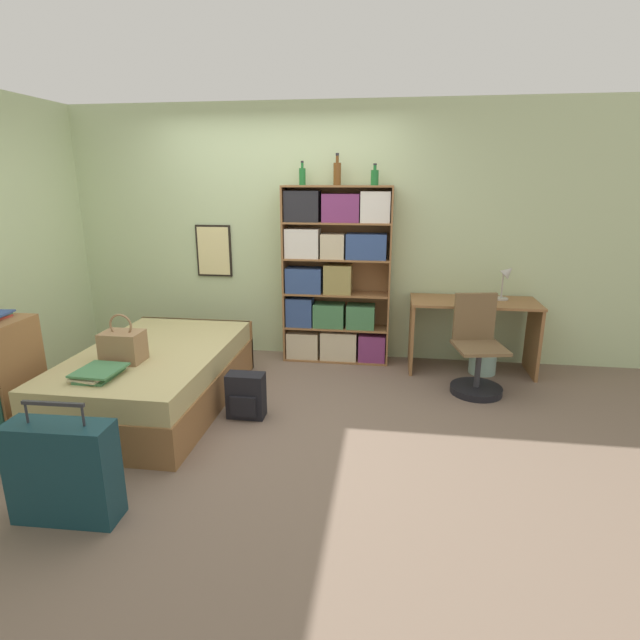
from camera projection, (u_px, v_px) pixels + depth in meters
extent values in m
plane|color=#756051|center=(246.00, 410.00, 4.17)|extent=(14.00, 14.00, 0.00)
cube|color=beige|center=(281.00, 234.00, 5.24)|extent=(10.00, 0.06, 2.60)
cube|color=black|center=(214.00, 251.00, 5.35)|extent=(0.38, 0.02, 0.55)
cube|color=beige|center=(214.00, 251.00, 5.34)|extent=(0.34, 0.01, 0.51)
cube|color=olive|center=(157.00, 387.00, 4.23)|extent=(1.15, 1.92, 0.31)
cube|color=tan|center=(154.00, 360.00, 4.16)|extent=(1.12, 1.89, 0.18)
cube|color=olive|center=(198.00, 342.00, 5.10)|extent=(1.15, 0.04, 0.49)
cube|color=#93704C|center=(123.00, 347.00, 3.84)|extent=(0.30, 0.22, 0.24)
torus|color=#93704C|center=(121.00, 325.00, 3.80)|extent=(0.18, 0.02, 0.18)
cube|color=#427A4C|center=(100.00, 375.00, 3.57)|extent=(0.23, 0.34, 0.02)
cube|color=beige|center=(98.00, 373.00, 3.57)|extent=(0.27, 0.38, 0.02)
cube|color=beige|center=(99.00, 372.00, 3.55)|extent=(0.27, 0.31, 0.01)
cube|color=#427A4C|center=(99.00, 370.00, 3.55)|extent=(0.31, 0.34, 0.02)
cube|color=#143842|center=(64.00, 472.00, 2.76)|extent=(0.59, 0.22, 0.59)
cylinder|color=#2D2D33|center=(26.00, 412.00, 2.68)|extent=(0.01, 0.01, 0.12)
cylinder|color=#2D2D33|center=(83.00, 416.00, 2.65)|extent=(0.01, 0.01, 0.12)
cube|color=#2D2D33|center=(53.00, 404.00, 2.65)|extent=(0.35, 0.03, 0.02)
cube|color=olive|center=(285.00, 275.00, 5.16)|extent=(0.02, 0.28, 1.80)
cube|color=olive|center=(390.00, 278.00, 5.01)|extent=(0.02, 0.28, 1.80)
cube|color=olive|center=(338.00, 274.00, 5.22)|extent=(1.09, 0.01, 1.80)
cube|color=olive|center=(336.00, 358.00, 5.33)|extent=(1.05, 0.28, 0.02)
cube|color=olive|center=(336.00, 327.00, 5.23)|extent=(1.05, 0.28, 0.02)
cube|color=olive|center=(337.00, 294.00, 5.13)|extent=(1.05, 0.28, 0.02)
cube|color=olive|center=(337.00, 259.00, 5.04)|extent=(1.05, 0.28, 0.02)
cube|color=olive|center=(337.00, 223.00, 4.94)|extent=(1.05, 0.28, 0.02)
cube|color=olive|center=(338.00, 186.00, 4.84)|extent=(1.05, 0.28, 0.02)
cube|color=beige|center=(303.00, 344.00, 5.32)|extent=(0.33, 0.21, 0.28)
cube|color=beige|center=(339.00, 345.00, 5.27)|extent=(0.38, 0.21, 0.30)
cube|color=#7A336B|center=(372.00, 347.00, 5.22)|extent=(0.27, 0.21, 0.28)
cube|color=#334C84|center=(300.00, 311.00, 5.23)|extent=(0.27, 0.21, 0.30)
cube|color=#427A4C|center=(329.00, 315.00, 5.19)|extent=(0.31, 0.21, 0.25)
cube|color=#427A4C|center=(361.00, 316.00, 5.15)|extent=(0.29, 0.21, 0.24)
cube|color=#334C84|center=(304.00, 280.00, 5.13)|extent=(0.37, 0.21, 0.25)
cube|color=#99894C|center=(338.00, 279.00, 5.08)|extent=(0.28, 0.21, 0.30)
cube|color=silver|center=(303.00, 243.00, 5.03)|extent=(0.34, 0.21, 0.29)
cube|color=beige|center=(333.00, 246.00, 4.99)|extent=(0.24, 0.21, 0.25)
cube|color=#334C84|center=(366.00, 246.00, 4.95)|extent=(0.40, 0.21, 0.25)
cube|color=#232328|center=(302.00, 206.00, 4.93)|extent=(0.34, 0.21, 0.30)
cube|color=#7A336B|center=(341.00, 208.00, 4.88)|extent=(0.36, 0.21, 0.27)
cube|color=silver|center=(376.00, 207.00, 4.83)|extent=(0.28, 0.21, 0.30)
cylinder|color=#1E6B2D|center=(302.00, 177.00, 4.90)|extent=(0.06, 0.06, 0.16)
cylinder|color=#1E6B2D|center=(302.00, 166.00, 4.87)|extent=(0.03, 0.03, 0.05)
cylinder|color=#232328|center=(302.00, 162.00, 4.86)|extent=(0.03, 0.03, 0.02)
cylinder|color=brown|center=(337.00, 174.00, 4.84)|extent=(0.07, 0.07, 0.21)
cylinder|color=brown|center=(337.00, 159.00, 4.81)|extent=(0.03, 0.03, 0.07)
cylinder|color=#232328|center=(337.00, 154.00, 4.79)|extent=(0.03, 0.03, 0.02)
cylinder|color=#1E6B2D|center=(375.00, 178.00, 4.76)|extent=(0.08, 0.08, 0.14)
cylinder|color=#1E6B2D|center=(375.00, 168.00, 4.74)|extent=(0.03, 0.03, 0.04)
cylinder|color=#232328|center=(375.00, 164.00, 4.73)|extent=(0.03, 0.03, 0.02)
cube|color=olive|center=(474.00, 302.00, 4.84)|extent=(1.21, 0.53, 0.02)
cube|color=olive|center=(411.00, 335.00, 5.01)|extent=(0.03, 0.49, 0.70)
cube|color=olive|center=(533.00, 340.00, 4.85)|extent=(0.03, 0.49, 0.70)
cylinder|color=#ADA89E|center=(501.00, 299.00, 4.88)|extent=(0.13, 0.13, 0.02)
cylinder|color=#ADA89E|center=(502.00, 286.00, 4.84)|extent=(0.02, 0.02, 0.24)
cone|color=#ADA89E|center=(508.00, 271.00, 4.80)|extent=(0.15, 0.11, 0.15)
cylinder|color=black|center=(476.00, 390.00, 4.49)|extent=(0.46, 0.46, 0.06)
cylinder|color=#333338|center=(478.00, 371.00, 4.44)|extent=(0.05, 0.05, 0.41)
cube|color=brown|center=(480.00, 348.00, 4.38)|extent=(0.49, 0.49, 0.03)
cube|color=brown|center=(475.00, 316.00, 4.50)|extent=(0.38, 0.11, 0.43)
cube|color=black|center=(246.00, 395.00, 4.00)|extent=(0.30, 0.16, 0.37)
cube|color=black|center=(243.00, 407.00, 3.93)|extent=(0.21, 0.03, 0.17)
cylinder|color=#99C1B2|center=(483.00, 360.00, 4.93)|extent=(0.26, 0.26, 0.28)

